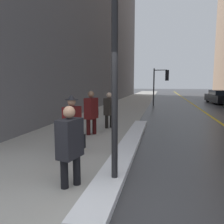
% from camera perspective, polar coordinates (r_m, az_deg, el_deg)
% --- Properties ---
extents(ground_plane, '(160.00, 160.00, 0.00)m').
position_cam_1_polar(ground_plane, '(3.47, -9.34, -26.70)').
color(ground_plane, '#38383A').
extents(sidewalk_slab, '(4.00, 80.00, 0.01)m').
position_cam_1_polar(sidewalk_slab, '(18.02, 2.84, 1.27)').
color(sidewalk_slab, '#9E9B93').
rests_on(sidewalk_slab, ground).
extents(road_centre_stripe, '(0.16, 80.00, 0.00)m').
position_cam_1_polar(road_centre_stripe, '(17.98, 22.02, 0.70)').
color(road_centre_stripe, gold).
rests_on(road_centre_stripe, ground).
extents(snow_bank_curb, '(0.57, 8.15, 0.14)m').
position_cam_1_polar(snow_bank_curb, '(6.83, 4.44, -8.50)').
color(snow_bank_curb, white).
rests_on(snow_bank_curb, ground).
extents(lamp_post, '(0.28, 0.28, 4.62)m').
position_cam_1_polar(lamp_post, '(4.13, 0.72, 19.27)').
color(lamp_post, black).
rests_on(lamp_post, ground).
extents(traffic_light_near, '(1.31, 0.32, 3.24)m').
position_cam_1_polar(traffic_light_near, '(19.55, 13.02, 8.39)').
color(traffic_light_near, black).
rests_on(traffic_light_near, ground).
extents(pedestrian_trailing, '(0.39, 0.73, 1.54)m').
position_cam_1_polar(pedestrian_trailing, '(4.15, -10.81, -7.90)').
color(pedestrian_trailing, black).
rests_on(pedestrian_trailing, ground).
extents(pedestrian_in_fedora, '(0.40, 0.56, 1.64)m').
position_cam_1_polar(pedestrian_in_fedora, '(6.10, -10.37, -2.52)').
color(pedestrian_in_fedora, '#340C0C').
rests_on(pedestrian_in_fedora, ground).
extents(pedestrian_with_shoulder_bag, '(0.43, 0.77, 1.66)m').
position_cam_1_polar(pedestrian_with_shoulder_bag, '(8.27, -5.41, 0.33)').
color(pedestrian_with_shoulder_bag, '#340C0C').
rests_on(pedestrian_with_shoulder_bag, ground).
extents(pedestrian_in_glasses, '(0.40, 0.56, 1.56)m').
position_cam_1_polar(pedestrian_in_glasses, '(9.48, -0.77, 0.93)').
color(pedestrian_in_glasses, black).
rests_on(pedestrian_in_glasses, ground).
extents(parked_car_black, '(2.02, 4.93, 1.31)m').
position_cam_1_polar(parked_car_black, '(24.03, 26.35, 3.54)').
color(parked_car_black, black).
rests_on(parked_car_black, ground).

